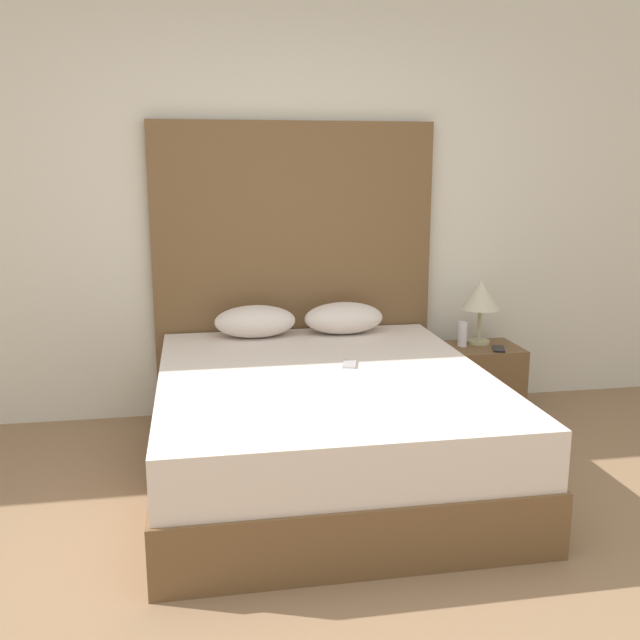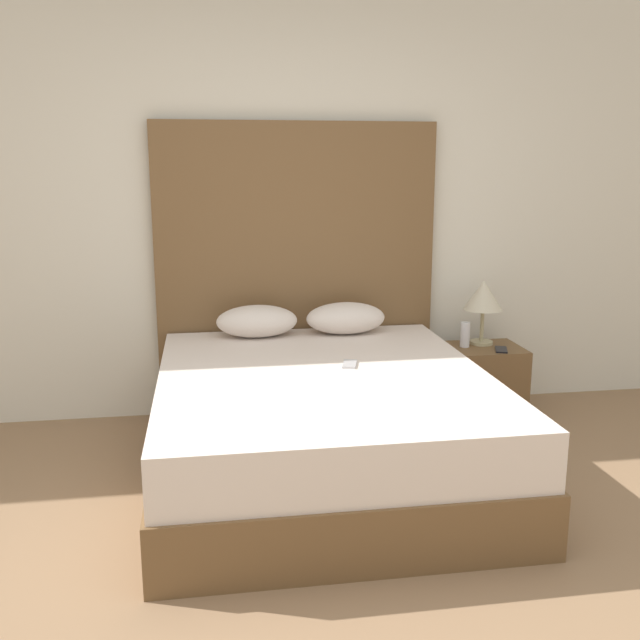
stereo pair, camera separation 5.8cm
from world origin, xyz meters
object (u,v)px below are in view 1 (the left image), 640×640
phone_on_bed (349,364)px  table_lamp (481,297)px  nightstand (479,380)px  phone_on_nightstand (499,349)px  bed (323,424)px

phone_on_bed → table_lamp: 1.24m
nightstand → table_lamp: 0.54m
phone_on_bed → nightstand: size_ratio=0.34×
phone_on_bed → table_lamp: table_lamp is taller
phone_on_nightstand → bed: bearing=-153.1°
phone_on_bed → nightstand: bearing=31.7°
bed → nightstand: bearing=32.0°
bed → phone_on_nightstand: bearing=26.9°
nightstand → table_lamp: bearing=81.0°
table_lamp → phone_on_nightstand: 0.36m
table_lamp → phone_on_nightstand: table_lamp is taller
bed → phone_on_nightstand: (1.23, 0.63, 0.18)m
bed → table_lamp: bearing=34.4°
phone_on_bed → nightstand: 1.22m
bed → phone_on_bed: (0.16, 0.11, 0.29)m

